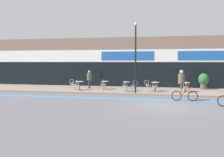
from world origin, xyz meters
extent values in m
plane|color=#5B5B60|center=(0.00, 0.00, 0.00)|extent=(120.00, 120.00, 0.00)
cube|color=gray|center=(0.00, 7.25, 0.06)|extent=(40.00, 5.50, 0.12)
cube|color=#7F6656|center=(0.00, 12.00, 2.46)|extent=(40.00, 4.00, 4.93)
cube|color=black|center=(0.00, 10.03, 1.32)|extent=(38.80, 0.10, 2.40)
cube|color=white|center=(0.00, 10.05, 3.12)|extent=(39.20, 0.14, 1.20)
cube|color=#1E56A3|center=(-3.67, 9.98, 3.12)|extent=(5.13, 0.08, 0.84)
cube|color=#1E56A3|center=(3.67, 9.98, 3.12)|extent=(5.13, 0.08, 0.84)
cube|color=#3D7AB7|center=(0.00, 2.36, 0.00)|extent=(36.00, 0.70, 0.01)
cylinder|color=black|center=(-7.21, 6.16, 0.13)|extent=(0.37, 0.37, 0.02)
cylinder|color=black|center=(-7.21, 6.16, 0.47)|extent=(0.07, 0.07, 0.71)
cylinder|color=silver|center=(-7.21, 6.16, 0.84)|extent=(0.68, 0.68, 0.02)
cylinder|color=black|center=(-5.22, 7.24, 0.13)|extent=(0.36, 0.36, 0.02)
cylinder|color=black|center=(-5.22, 7.24, 0.46)|extent=(0.07, 0.07, 0.68)
cylinder|color=silver|center=(-5.22, 7.24, 0.81)|extent=(0.66, 0.66, 0.02)
cylinder|color=black|center=(-3.10, 6.16, 0.13)|extent=(0.34, 0.34, 0.02)
cylinder|color=black|center=(-3.10, 6.16, 0.49)|extent=(0.07, 0.07, 0.75)
cylinder|color=silver|center=(-3.10, 6.16, 0.88)|extent=(0.62, 0.62, 0.02)
cylinder|color=black|center=(-0.77, 6.62, 0.13)|extent=(0.37, 0.37, 0.02)
cylinder|color=black|center=(-0.77, 6.62, 0.48)|extent=(0.07, 0.07, 0.72)
cylinder|color=silver|center=(-0.77, 6.62, 0.85)|extent=(0.68, 0.68, 0.02)
cylinder|color=black|center=(1.64, 6.68, 0.13)|extent=(0.43, 0.43, 0.02)
cylinder|color=black|center=(1.64, 6.68, 0.48)|extent=(0.07, 0.07, 0.72)
cylinder|color=silver|center=(1.64, 6.68, 0.86)|extent=(0.78, 0.78, 0.02)
cylinder|color=#B7B2AD|center=(-7.21, 5.61, 0.56)|extent=(0.43, 0.43, 0.03)
cylinder|color=#B7B2AD|center=(-7.36, 5.74, 0.33)|extent=(0.03, 0.03, 0.42)
cylinder|color=#B7B2AD|center=(-7.08, 5.76, 0.33)|extent=(0.03, 0.03, 0.42)
cylinder|color=#B7B2AD|center=(-7.34, 5.46, 0.33)|extent=(0.03, 0.03, 0.42)
cylinder|color=#B7B2AD|center=(-7.06, 5.48, 0.33)|extent=(0.03, 0.03, 0.42)
torus|color=#B7B2AD|center=(-7.19, 5.44, 0.82)|extent=(0.06, 0.41, 0.41)
cylinder|color=#B7B2AD|center=(-7.36, 5.42, 0.68)|extent=(0.03, 0.03, 0.23)
cylinder|color=#B7B2AD|center=(-7.02, 5.46, 0.68)|extent=(0.03, 0.03, 0.23)
cylinder|color=#B7B2AD|center=(-7.76, 6.16, 0.56)|extent=(0.42, 0.42, 0.03)
cylinder|color=#B7B2AD|center=(-7.61, 6.29, 0.33)|extent=(0.03, 0.03, 0.42)
cylinder|color=#B7B2AD|center=(-7.63, 6.01, 0.33)|extent=(0.03, 0.03, 0.42)
cylinder|color=#B7B2AD|center=(-7.89, 6.31, 0.33)|extent=(0.03, 0.03, 0.42)
cylinder|color=#B7B2AD|center=(-7.91, 6.03, 0.33)|extent=(0.03, 0.03, 0.42)
torus|color=#B7B2AD|center=(-7.93, 6.17, 0.82)|extent=(0.41, 0.05, 0.41)
cylinder|color=#B7B2AD|center=(-7.92, 6.34, 0.68)|extent=(0.03, 0.03, 0.23)
cylinder|color=#B7B2AD|center=(-7.94, 6.00, 0.68)|extent=(0.03, 0.03, 0.23)
cylinder|color=#B7B2AD|center=(-5.22, 6.69, 0.56)|extent=(0.44, 0.44, 0.03)
cylinder|color=#B7B2AD|center=(-5.37, 6.81, 0.33)|extent=(0.03, 0.03, 0.42)
cylinder|color=#B7B2AD|center=(-5.09, 6.84, 0.33)|extent=(0.03, 0.03, 0.42)
cylinder|color=#B7B2AD|center=(-5.34, 6.53, 0.33)|extent=(0.03, 0.03, 0.42)
cylinder|color=#B7B2AD|center=(-5.06, 6.57, 0.33)|extent=(0.03, 0.03, 0.42)
torus|color=#B7B2AD|center=(-5.20, 6.52, 0.82)|extent=(0.07, 0.41, 0.41)
cylinder|color=#B7B2AD|center=(-5.37, 6.50, 0.68)|extent=(0.03, 0.03, 0.23)
cylinder|color=#B7B2AD|center=(-5.03, 6.54, 0.68)|extent=(0.03, 0.03, 0.23)
cylinder|color=#B7B2AD|center=(-3.10, 5.61, 0.56)|extent=(0.44, 0.44, 0.03)
cylinder|color=#B7B2AD|center=(-3.23, 5.76, 0.33)|extent=(0.03, 0.03, 0.42)
cylinder|color=#B7B2AD|center=(-2.95, 5.73, 0.33)|extent=(0.03, 0.03, 0.42)
cylinder|color=#B7B2AD|center=(-3.25, 5.48, 0.33)|extent=(0.03, 0.03, 0.42)
cylinder|color=#B7B2AD|center=(-2.98, 5.45, 0.33)|extent=(0.03, 0.03, 0.42)
torus|color=#B7B2AD|center=(-3.12, 5.44, 0.82)|extent=(0.07, 0.41, 0.41)
cylinder|color=#B7B2AD|center=(-3.29, 5.45, 0.68)|extent=(0.03, 0.03, 0.23)
cylinder|color=#B7B2AD|center=(-2.95, 5.42, 0.68)|extent=(0.03, 0.03, 0.23)
cylinder|color=#B7B2AD|center=(-2.55, 6.16, 0.56)|extent=(0.41, 0.41, 0.03)
cylinder|color=#B7B2AD|center=(-2.69, 6.01, 0.33)|extent=(0.03, 0.03, 0.42)
cylinder|color=#B7B2AD|center=(-2.70, 6.29, 0.33)|extent=(0.03, 0.03, 0.42)
cylinder|color=#B7B2AD|center=(-2.41, 6.02, 0.33)|extent=(0.03, 0.03, 0.42)
cylinder|color=#B7B2AD|center=(-2.42, 6.30, 0.33)|extent=(0.03, 0.03, 0.42)
torus|color=#B7B2AD|center=(-2.38, 6.16, 0.82)|extent=(0.41, 0.04, 0.41)
cylinder|color=#B7B2AD|center=(-2.38, 5.99, 0.68)|extent=(0.03, 0.03, 0.23)
cylinder|color=#B7B2AD|center=(-2.39, 6.33, 0.68)|extent=(0.03, 0.03, 0.23)
cylinder|color=#B7B2AD|center=(-0.77, 6.07, 0.56)|extent=(0.41, 0.41, 0.03)
cylinder|color=#B7B2AD|center=(-0.91, 6.21, 0.33)|extent=(0.03, 0.03, 0.42)
cylinder|color=#B7B2AD|center=(-0.63, 6.21, 0.33)|extent=(0.03, 0.03, 0.42)
cylinder|color=#B7B2AD|center=(-0.91, 5.93, 0.33)|extent=(0.03, 0.03, 0.42)
cylinder|color=#B7B2AD|center=(-0.63, 5.93, 0.33)|extent=(0.03, 0.03, 0.42)
torus|color=#B7B2AD|center=(-0.77, 5.90, 0.82)|extent=(0.03, 0.41, 0.41)
cylinder|color=#B7B2AD|center=(-0.94, 5.90, 0.68)|extent=(0.03, 0.03, 0.23)
cylinder|color=#B7B2AD|center=(-0.59, 5.90, 0.68)|extent=(0.03, 0.03, 0.23)
cylinder|color=#B7B2AD|center=(-1.32, 6.62, 0.56)|extent=(0.44, 0.44, 0.03)
cylinder|color=#B7B2AD|center=(-1.19, 6.78, 0.33)|extent=(0.03, 0.03, 0.42)
cylinder|color=#B7B2AD|center=(-1.16, 6.50, 0.33)|extent=(0.03, 0.03, 0.42)
cylinder|color=#B7B2AD|center=(-1.47, 6.75, 0.33)|extent=(0.03, 0.03, 0.42)
cylinder|color=#B7B2AD|center=(-1.44, 6.47, 0.33)|extent=(0.03, 0.03, 0.42)
torus|color=#B7B2AD|center=(-1.49, 6.60, 0.82)|extent=(0.41, 0.07, 0.41)
cylinder|color=#B7B2AD|center=(-1.51, 6.77, 0.68)|extent=(0.03, 0.03, 0.23)
cylinder|color=#B7B2AD|center=(-1.47, 6.43, 0.68)|extent=(0.03, 0.03, 0.23)
cylinder|color=#B7B2AD|center=(1.64, 6.13, 0.56)|extent=(0.41, 0.41, 0.03)
cylinder|color=#B7B2AD|center=(1.50, 6.27, 0.33)|extent=(0.03, 0.03, 0.42)
cylinder|color=#B7B2AD|center=(1.78, 6.27, 0.33)|extent=(0.03, 0.03, 0.42)
cylinder|color=#B7B2AD|center=(1.49, 5.99, 0.33)|extent=(0.03, 0.03, 0.42)
cylinder|color=#B7B2AD|center=(1.77, 5.99, 0.33)|extent=(0.03, 0.03, 0.42)
torus|color=#B7B2AD|center=(1.63, 5.96, 0.82)|extent=(0.04, 0.41, 0.41)
cylinder|color=#B7B2AD|center=(1.46, 5.96, 0.68)|extent=(0.03, 0.03, 0.23)
cylinder|color=#B7B2AD|center=(1.80, 5.96, 0.68)|extent=(0.03, 0.03, 0.23)
cylinder|color=#4C4C51|center=(3.33, 9.07, 0.37)|extent=(0.56, 0.56, 0.49)
ellipsoid|color=#28662D|center=(3.33, 9.07, 0.99)|extent=(0.89, 0.89, 1.07)
cylinder|color=black|center=(-2.21, 4.96, 2.73)|extent=(0.12, 0.12, 5.22)
sphere|color=beige|center=(-2.21, 4.96, 5.42)|extent=(0.26, 0.26, 0.26)
torus|color=black|center=(3.38, 0.61, 0.32)|extent=(0.64, 0.06, 0.64)
torus|color=black|center=(1.86, 2.32, 0.33)|extent=(0.66, 0.07, 0.66)
torus|color=black|center=(0.84, 2.30, 0.33)|extent=(0.66, 0.07, 0.66)
cylinder|color=red|center=(1.40, 2.31, 0.61)|extent=(0.79, 0.06, 0.59)
cylinder|color=red|center=(1.12, 2.31, 0.56)|extent=(0.04, 0.04, 0.46)
cylinder|color=red|center=(1.81, 2.32, 0.89)|extent=(0.04, 0.48, 0.03)
cylinder|color=#4C3D2D|center=(1.12, 2.39, 0.96)|extent=(0.15, 0.15, 0.35)
cylinder|color=#4C3D2D|center=(1.13, 2.23, 0.96)|extent=(0.15, 0.15, 0.35)
cylinder|color=brown|center=(1.12, 2.31, 1.46)|extent=(0.42, 0.42, 0.64)
sphere|color=beige|center=(1.12, 2.31, 1.90)|extent=(0.24, 0.24, 0.24)
cylinder|color=#382D47|center=(-6.81, 7.64, 0.49)|extent=(0.15, 0.15, 0.74)
cylinder|color=#382D47|center=(-6.81, 7.80, 0.49)|extent=(0.15, 0.15, 0.74)
cylinder|color=brown|center=(-6.81, 7.72, 1.18)|extent=(0.44, 0.44, 0.64)
sphere|color=tan|center=(-6.81, 7.72, 1.62)|extent=(0.24, 0.24, 0.24)
camera|label=1|loc=(0.35, -15.21, 2.56)|focal=42.00mm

